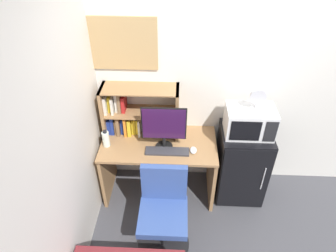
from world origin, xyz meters
The scene contains 13 objects.
wall_back centered at (0.40, 0.02, 1.30)m, with size 6.40×0.04×2.60m, color silver.
wall_left centered at (-1.62, -1.60, 1.30)m, with size 0.04×4.40×2.60m, color silver.
desk centered at (-0.94, -0.32, 0.52)m, with size 1.23×0.64×0.75m.
hutch_bookshelf centered at (-1.26, -0.13, 1.00)m, with size 0.80×0.28×0.56m.
monitor centered at (-0.88, -0.39, 1.03)m, with size 0.45×0.18×0.49m.
keyboard centered at (-0.84, -0.46, 0.76)m, with size 0.45×0.12×0.02m, color #333338.
computer_mouse centered at (-0.57, -0.44, 0.77)m, with size 0.07×0.11×0.03m, color silver.
water_bottle centered at (-1.48, -0.39, 0.84)m, with size 0.07×0.07×0.19m.
mini_fridge centered at (-0.02, -0.28, 0.44)m, with size 0.53×0.52×0.88m.
microwave centered at (-0.02, -0.28, 1.03)m, with size 0.48×0.33×0.29m.
desk_fan centered at (0.01, -0.28, 1.30)m, with size 0.16×0.11×0.23m.
desk_chair centered at (-0.85, -0.99, 0.40)m, with size 0.52×0.52×0.92m.
wall_corkboard centered at (-1.33, -0.01, 1.71)m, with size 0.77×0.02×0.52m, color tan.
Camera 1 is at (-0.72, -2.75, 2.81)m, focal length 32.05 mm.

